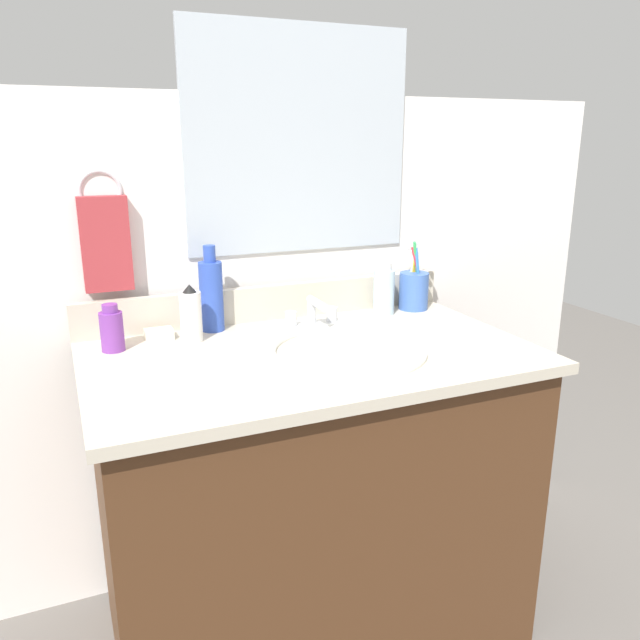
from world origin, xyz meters
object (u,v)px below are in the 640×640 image
object	(u,v)px
hand_towel	(106,244)
bottle_shampoo_blue	(211,294)
cup_blue_plastic	(414,289)
faucet	(313,318)
soap_bar	(159,334)
bottle_gel_clear	(384,290)
bottle_lotion_white	(191,315)
bottle_cream_purple	(112,330)

from	to	relation	value
hand_towel	bottle_shampoo_blue	distance (m)	0.27
bottle_shampoo_blue	cup_blue_plastic	distance (m)	0.56
bottle_shampoo_blue	hand_towel	bearing A→B (deg)	165.33
bottle_shampoo_blue	cup_blue_plastic	size ratio (longest dim) A/B	1.11
hand_towel	faucet	distance (m)	0.52
bottle_shampoo_blue	faucet	bearing A→B (deg)	-20.00
faucet	bottle_shampoo_blue	distance (m)	0.25
cup_blue_plastic	soap_bar	xyz separation A→B (m)	(-0.70, -0.00, -0.04)
faucet	bottle_shampoo_blue	world-z (taller)	bottle_shampoo_blue
hand_towel	bottle_shampoo_blue	xyz separation A→B (m)	(0.23, -0.06, -0.13)
cup_blue_plastic	hand_towel	bearing A→B (deg)	174.28
faucet	soap_bar	size ratio (longest dim) A/B	2.50
soap_bar	faucet	bearing A→B (deg)	-9.90
bottle_shampoo_blue	bottle_gel_clear	world-z (taller)	bottle_shampoo_blue
hand_towel	bottle_lotion_white	xyz separation A→B (m)	(0.16, -0.13, -0.16)
bottle_lotion_white	cup_blue_plastic	xyz separation A→B (m)	(0.63, 0.05, -0.01)
bottle_shampoo_blue	bottle_lotion_white	xyz separation A→B (m)	(-0.07, -0.07, -0.03)
bottle_shampoo_blue	cup_blue_plastic	world-z (taller)	bottle_shampoo_blue
bottle_lotion_white	soap_bar	bearing A→B (deg)	146.39
soap_bar	bottle_cream_purple	bearing A→B (deg)	-157.32
hand_towel	bottle_lotion_white	distance (m)	0.26
hand_towel	cup_blue_plastic	xyz separation A→B (m)	(0.79, -0.08, -0.16)
cup_blue_plastic	faucet	bearing A→B (deg)	-168.85
soap_bar	bottle_lotion_white	bearing A→B (deg)	-33.61
faucet	bottle_cream_purple	xyz separation A→B (m)	(-0.47, 0.02, 0.02)
bottle_shampoo_blue	soap_bar	distance (m)	0.16
hand_towel	bottle_cream_purple	world-z (taller)	hand_towel
hand_towel	soap_bar	bearing A→B (deg)	-40.43
bottle_shampoo_blue	bottle_cream_purple	size ratio (longest dim) A/B	1.98
faucet	cup_blue_plastic	bearing A→B (deg)	11.15
hand_towel	cup_blue_plastic	bearing A→B (deg)	-5.72
bottle_shampoo_blue	cup_blue_plastic	bearing A→B (deg)	-1.97
cup_blue_plastic	soap_bar	size ratio (longest dim) A/B	2.97
faucet	bottle_shampoo_blue	bearing A→B (deg)	160.00
bottle_lotion_white	bottle_gel_clear	xyz separation A→B (m)	(0.53, 0.03, 0.00)
faucet	bottle_gel_clear	world-z (taller)	bottle_gel_clear
faucet	hand_towel	bearing A→B (deg)	162.61
bottle_gel_clear	faucet	bearing A→B (deg)	-167.33
bottle_gel_clear	bottle_lotion_white	bearing A→B (deg)	-176.40
bottle_gel_clear	cup_blue_plastic	xyz separation A→B (m)	(0.10, 0.01, -0.01)
faucet	bottle_cream_purple	bearing A→B (deg)	177.73
cup_blue_plastic	soap_bar	bearing A→B (deg)	-179.91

